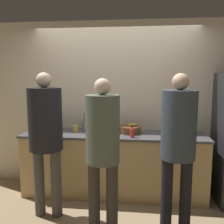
{
  "coord_description": "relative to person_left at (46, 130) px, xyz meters",
  "views": [
    {
      "loc": [
        0.38,
        -3.2,
        1.77
      ],
      "look_at": [
        0.0,
        0.15,
        1.28
      ],
      "focal_mm": 40.0,
      "sensor_mm": 36.0,
      "label": 1
    }
  ],
  "objects": [
    {
      "name": "cup_yellow",
      "position": [
        0.17,
        0.73,
        -0.14
      ],
      "size": [
        0.09,
        0.09,
        0.1
      ],
      "color": "gold",
      "rests_on": "counter"
    },
    {
      "name": "bottle_clear",
      "position": [
        1.92,
        0.8,
        -0.13
      ],
      "size": [
        0.08,
        0.08,
        0.16
      ],
      "color": "silver",
      "rests_on": "counter"
    },
    {
      "name": "person_center",
      "position": [
        0.75,
        -0.28,
        -0.06
      ],
      "size": [
        0.37,
        0.37,
        1.74
      ],
      "color": "#38332D",
      "rests_on": "ground_plane"
    },
    {
      "name": "fruit_bowl",
      "position": [
        1.0,
        0.76,
        -0.14
      ],
      "size": [
        0.31,
        0.31,
        0.14
      ],
      "color": "brown",
      "rests_on": "counter"
    },
    {
      "name": "utensil_crock",
      "position": [
        0.28,
        0.94,
        -0.12
      ],
      "size": [
        0.1,
        0.1,
        0.26
      ],
      "color": "#ADA393",
      "rests_on": "counter"
    },
    {
      "name": "potted_plant",
      "position": [
        -0.24,
        0.82,
        -0.07
      ],
      "size": [
        0.16,
        0.16,
        0.23
      ],
      "color": "beige",
      "rests_on": "counter"
    },
    {
      "name": "counter",
      "position": [
        0.76,
        0.72,
        -0.65
      ],
      "size": [
        2.69,
        0.68,
        0.93
      ],
      "color": "tan",
      "rests_on": "ground_plane"
    },
    {
      "name": "person_left",
      "position": [
        0.0,
        0.0,
        0.0
      ],
      "size": [
        0.41,
        0.41,
        1.81
      ],
      "color": "#4C4742",
      "rests_on": "ground_plane"
    },
    {
      "name": "ground_plane",
      "position": [
        0.76,
        0.34,
        -1.12
      ],
      "size": [
        14.0,
        14.0,
        0.0
      ],
      "primitive_type": "plane",
      "color": "#9E8460"
    },
    {
      "name": "cup_black",
      "position": [
        0.62,
        0.5,
        -0.15
      ],
      "size": [
        0.08,
        0.08,
        0.08
      ],
      "color": "#28282D",
      "rests_on": "counter"
    },
    {
      "name": "person_right",
      "position": [
        1.56,
        -0.14,
        -0.02
      ],
      "size": [
        0.38,
        0.38,
        1.8
      ],
      "color": "black",
      "rests_on": "ground_plane"
    },
    {
      "name": "bottle_red",
      "position": [
        1.04,
        0.49,
        -0.12
      ],
      "size": [
        0.05,
        0.05,
        0.17
      ],
      "color": "red",
      "rests_on": "counter"
    },
    {
      "name": "wall_back",
      "position": [
        0.76,
        1.04,
        0.18
      ],
      "size": [
        5.2,
        0.06,
        2.6
      ],
      "color": "beige",
      "rests_on": "ground_plane"
    },
    {
      "name": "bottle_amber",
      "position": [
        0.63,
        0.85,
        -0.12
      ],
      "size": [
        0.06,
        0.06,
        0.17
      ],
      "color": "brown",
      "rests_on": "counter"
    }
  ]
}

